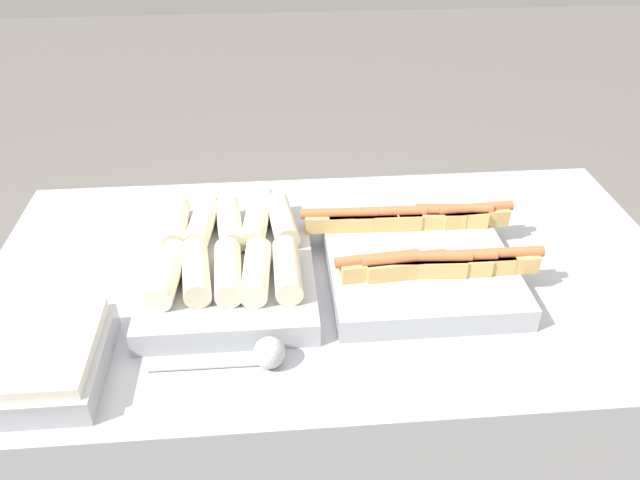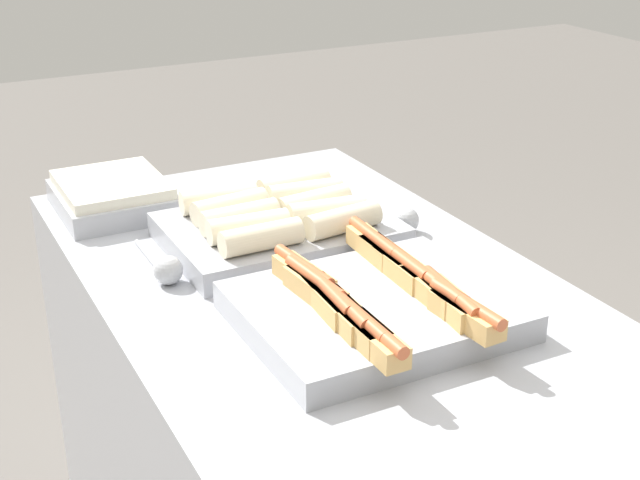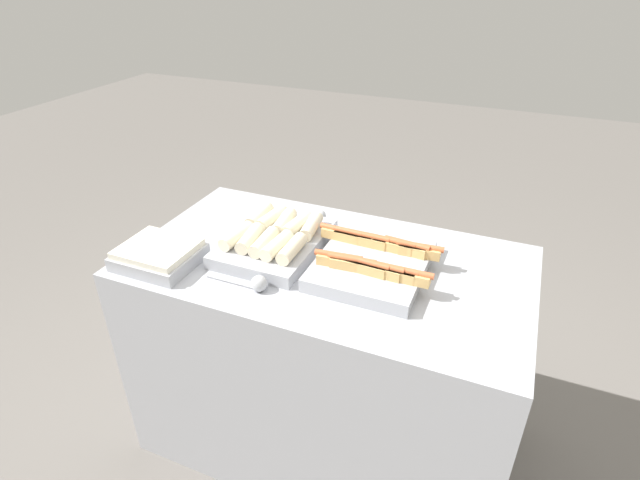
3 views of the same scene
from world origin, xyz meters
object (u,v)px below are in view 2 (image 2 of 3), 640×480
(tray_wraps, at_px, (279,224))
(tray_side_front, at_px, (113,195))
(serving_spoon_near, at_px, (166,269))
(tray_hotdogs, at_px, (375,304))
(serving_spoon_far, at_px, (403,220))

(tray_wraps, relative_size, tray_side_front, 1.64)
(serving_spoon_near, bearing_deg, tray_wraps, 103.99)
(tray_hotdogs, height_order, tray_side_front, tray_hotdogs)
(tray_hotdogs, xyz_separation_m, tray_wraps, (-0.39, 0.00, 0.00))
(tray_hotdogs, distance_m, tray_wraps, 0.39)
(tray_wraps, height_order, tray_side_front, tray_wraps)
(tray_hotdogs, height_order, serving_spoon_far, tray_hotdogs)
(serving_spoon_far, bearing_deg, tray_hotdogs, -38.83)
(tray_wraps, distance_m, tray_side_front, 0.43)
(tray_wraps, xyz_separation_m, serving_spoon_far, (0.06, 0.27, -0.02))
(tray_hotdogs, relative_size, tray_wraps, 1.03)
(tray_wraps, height_order, serving_spoon_near, tray_wraps)
(tray_hotdogs, relative_size, tray_side_front, 1.69)
(tray_hotdogs, bearing_deg, serving_spoon_far, 141.17)
(serving_spoon_near, height_order, serving_spoon_far, same)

